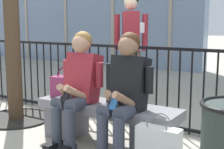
{
  "coord_description": "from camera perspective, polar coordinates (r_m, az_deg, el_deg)",
  "views": [
    {
      "loc": [
        1.85,
        -2.8,
        1.3
      ],
      "look_at": [
        0.0,
        0.1,
        0.75
      ],
      "focal_mm": 52.1,
      "sensor_mm": 36.0,
      "label": 1
    }
  ],
  "objects": [
    {
      "name": "seated_person_companion",
      "position": [
        3.16,
        2.19,
        -2.79
      ],
      "size": [
        0.52,
        0.66,
        1.21
      ],
      "color": "#383D4C",
      "rests_on": "ground"
    },
    {
      "name": "shopping_bag",
      "position": [
        2.96,
        8.12,
        -12.69
      ],
      "size": [
        0.4,
        0.14,
        0.51
      ],
      "color": "white",
      "rests_on": "ground"
    },
    {
      "name": "seated_person_with_phone",
      "position": [
        3.48,
        -6.04,
        -1.72
      ],
      "size": [
        0.52,
        0.66,
        1.21
      ],
      "color": "#383D4C",
      "rests_on": "ground"
    },
    {
      "name": "ground_plane",
      "position": [
        3.6,
        -0.87,
        -12.09
      ],
      "size": [
        60.0,
        60.0,
        0.0
      ],
      "primitive_type": "plane",
      "color": "#A8A091"
    },
    {
      "name": "stone_bench",
      "position": [
        3.51,
        -0.88,
        -7.96
      ],
      "size": [
        1.6,
        0.44,
        0.45
      ],
      "color": "slate",
      "rests_on": "ground"
    },
    {
      "name": "bystander_at_railing",
      "position": [
        4.8,
        3.27,
        5.52
      ],
      "size": [
        0.55,
        0.44,
        1.71
      ],
      "color": "#6B6051",
      "rests_on": "ground"
    },
    {
      "name": "handbag_on_bench",
      "position": [
        3.77,
        -8.37,
        -2.07
      ],
      "size": [
        0.29,
        0.17,
        0.35
      ],
      "color": "#7A234C",
      "rests_on": "stone_bench"
    },
    {
      "name": "plaza_railing",
      "position": [
        4.1,
        5.09,
        -1.97
      ],
      "size": [
        8.53,
        0.04,
        1.02
      ],
      "color": "black",
      "rests_on": "ground"
    }
  ]
}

